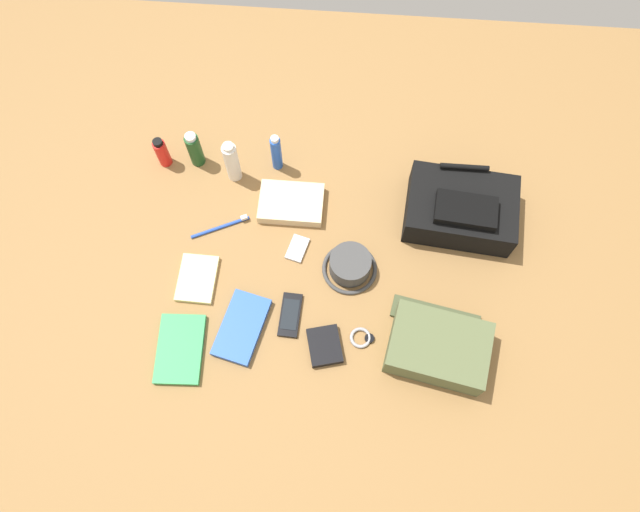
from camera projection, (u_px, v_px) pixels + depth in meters
name	position (u px, v px, depth m)	size (l,w,h in m)	color
ground_plane	(320.00, 263.00, 1.78)	(2.64, 2.02, 0.02)	olive
backpack	(461.00, 209.00, 1.77)	(0.35, 0.26, 0.14)	black
toiletry_pouch	(438.00, 346.00, 1.62)	(0.30, 0.28, 0.10)	#56603D
bucket_hat	(350.00, 266.00, 1.73)	(0.17, 0.17, 0.07)	#424242
sunscreen_spray	(162.00, 152.00, 1.86)	(0.04, 0.04, 0.12)	red
shampoo_bottle	(195.00, 149.00, 1.85)	(0.05, 0.05, 0.14)	#19471E
toothpaste_tube	(232.00, 162.00, 1.81)	(0.05, 0.05, 0.17)	white
deodorant_spray	(276.00, 153.00, 1.83)	(0.03, 0.03, 0.16)	blue
paperback_novel	(180.00, 349.00, 1.66)	(0.14, 0.21, 0.02)	#2D934C
travel_guidebook	(242.00, 327.00, 1.68)	(0.16, 0.23, 0.02)	blue
cell_phone	(290.00, 315.00, 1.70)	(0.06, 0.13, 0.01)	black
media_player	(297.00, 249.00, 1.78)	(0.07, 0.09, 0.01)	#B7B7BC
wristwatch	(362.00, 338.00, 1.67)	(0.07, 0.06, 0.01)	#99999E
toothbrush	(223.00, 226.00, 1.81)	(0.17, 0.09, 0.02)	blue
wallet	(325.00, 346.00, 1.66)	(0.09, 0.11, 0.02)	black
notepad	(197.00, 279.00, 1.74)	(0.11, 0.15, 0.02)	beige
folded_towel	(291.00, 203.00, 1.83)	(0.20, 0.14, 0.04)	beige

